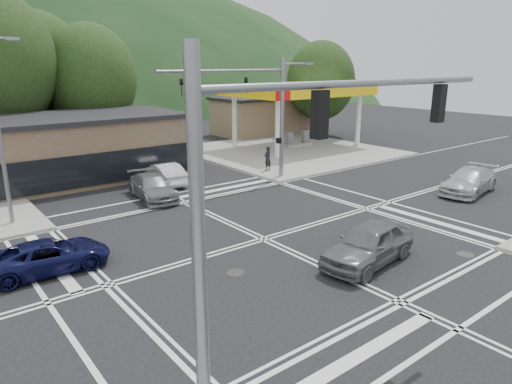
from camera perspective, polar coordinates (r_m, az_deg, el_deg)
ground at (r=20.63m, az=0.97°, el=-5.91°), size 120.00×120.00×0.00m
sidewalk_ne at (r=41.03m, az=4.05°, el=5.15°), size 16.00×16.00×0.15m
gas_station_canopy at (r=42.49m, az=5.30°, el=12.24°), size 12.32×8.34×5.75m
convenience_store at (r=51.50m, az=0.72°, el=9.40°), size 10.00×6.00×3.80m
tree_n_c at (r=41.03m, az=-20.05°, el=13.28°), size 7.60×7.60×10.87m
tree_n_e at (r=44.04m, az=-25.64°, el=13.67°), size 8.40×8.40×11.98m
tree_ne at (r=50.22m, az=8.10°, el=13.60°), size 7.20×7.20×9.99m
signal_mast_ne at (r=30.02m, az=1.45°, el=10.91°), size 11.65×0.30×8.00m
signal_mast_sw at (r=9.13m, az=2.42°, el=-0.16°), size 9.14×0.28×8.00m
car_blue_west at (r=19.07m, az=-24.42°, el=-7.29°), size 4.50×2.28×1.22m
car_grey_center at (r=18.52m, az=13.89°, el=-6.29°), size 4.97×2.58×1.62m
car_silver_east at (r=30.59m, az=25.09°, el=1.27°), size 5.37×2.84×1.48m
car_queue_a at (r=30.27m, az=-11.42°, el=2.27°), size 1.80×4.41×1.42m
car_queue_b at (r=37.44m, az=-17.00°, el=4.40°), size 1.77×4.04×1.36m
car_northbound at (r=27.20m, az=-12.82°, el=0.61°), size 2.56×4.95×1.37m
pedestrian at (r=32.95m, az=1.47°, el=4.23°), size 0.71×0.54×1.75m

